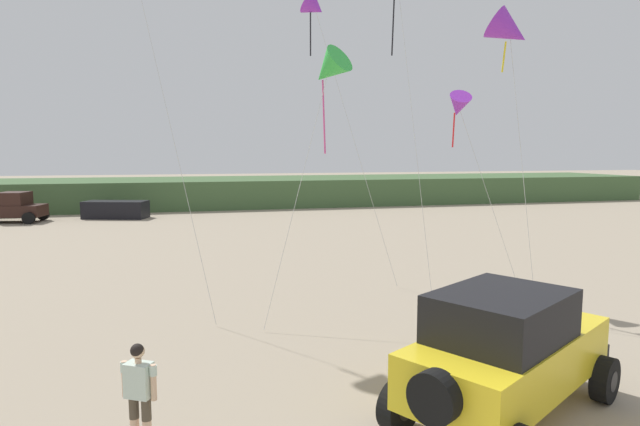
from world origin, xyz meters
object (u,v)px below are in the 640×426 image
(kite_pink_ribbon, at_px, (510,31))
(distant_pickup, at_px, (8,208))
(distant_sedan, at_px, (116,210))
(kite_purple_stunt, at_px, (329,69))
(kite_black_sled, at_px, (315,8))
(jeep, at_px, (507,350))
(person_watching, at_px, (139,389))
(kite_yellow_diamond, at_px, (459,106))

(kite_pink_ribbon, bearing_deg, distant_pickup, 130.30)
(distant_sedan, bearing_deg, kite_purple_stunt, -52.25)
(distant_pickup, xyz_separation_m, kite_black_sled, (15.97, -19.28, 8.72))
(jeep, relative_size, distant_pickup, 1.02)
(jeep, xyz_separation_m, distant_pickup, (-16.67, 30.59, -0.26))
(person_watching, bearing_deg, kite_pink_ribbon, 30.35)
(distant_pickup, height_order, kite_purple_stunt, kite_purple_stunt)
(jeep, distance_m, kite_pink_ribbon, 10.10)
(jeep, bearing_deg, distant_sedan, 108.04)
(kite_pink_ribbon, bearing_deg, kite_purple_stunt, 167.74)
(kite_yellow_diamond, bearing_deg, kite_black_sled, 140.80)
(distant_pickup, distance_m, kite_pink_ribbon, 32.60)
(distant_pickup, bearing_deg, distant_sedan, 5.27)
(person_watching, distance_m, distant_pickup, 31.91)
(jeep, bearing_deg, kite_pink_ribbon, 58.31)
(person_watching, xyz_separation_m, kite_black_sled, (5.34, 10.81, 8.72))
(kite_purple_stunt, bearing_deg, distant_pickup, 123.75)
(kite_purple_stunt, bearing_deg, distant_sedan, 110.67)
(kite_purple_stunt, relative_size, kite_black_sled, 0.75)
(person_watching, bearing_deg, kite_yellow_diamond, 39.02)
(kite_black_sled, bearing_deg, jeep, -86.47)
(distant_pickup, relative_size, distant_sedan, 1.16)
(distant_sedan, height_order, kite_yellow_diamond, kite_yellow_diamond)
(distant_sedan, height_order, kite_pink_ribbon, kite_pink_ribbon)
(jeep, height_order, distant_sedan, jeep)
(kite_purple_stunt, relative_size, kite_yellow_diamond, 1.16)
(jeep, height_order, kite_purple_stunt, kite_purple_stunt)
(kite_pink_ribbon, relative_size, kite_yellow_diamond, 1.34)
(kite_black_sled, bearing_deg, kite_yellow_diamond, -39.20)
(jeep, xyz_separation_m, kite_black_sled, (-0.70, 11.31, 8.46))
(kite_pink_ribbon, xyz_separation_m, kite_yellow_diamond, (-0.62, 1.73, -2.01))
(person_watching, height_order, kite_black_sled, kite_black_sled)
(kite_black_sled, height_order, kite_yellow_diamond, kite_black_sled)
(jeep, bearing_deg, kite_yellow_diamond, 67.82)
(jeep, height_order, person_watching, jeep)
(jeep, xyz_separation_m, kite_yellow_diamond, (3.29, 8.06, 4.83))
(person_watching, relative_size, kite_black_sled, 0.16)
(distant_sedan, height_order, kite_black_sled, kite_black_sled)
(kite_purple_stunt, bearing_deg, kite_yellow_diamond, 7.93)
(distant_pickup, distance_m, kite_yellow_diamond, 30.53)
(kite_purple_stunt, distance_m, kite_pink_ribbon, 5.34)
(kite_pink_ribbon, bearing_deg, person_watching, -149.65)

